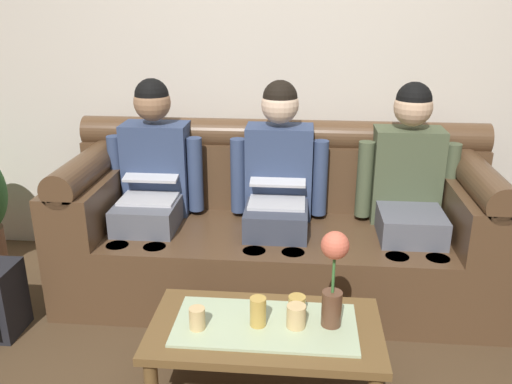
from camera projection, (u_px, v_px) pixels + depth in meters
name	position (u px, v px, depth m)	size (l,w,h in m)	color
back_wall_patterned	(284.00, 31.00, 3.26)	(6.00, 0.12, 2.90)	beige
couch	(277.00, 230.00, 3.14)	(2.41, 0.88, 0.96)	#513823
person_left	(153.00, 179.00, 3.10)	(0.56, 0.67, 1.22)	#595B66
person_middle	(278.00, 183.00, 3.03)	(0.56, 0.67, 1.22)	#383D4C
person_right	(409.00, 187.00, 2.97)	(0.56, 0.67, 1.22)	#595B66
coffee_table	(265.00, 334.00, 2.27)	(0.98, 0.53, 0.36)	brown
flower_vase	(334.00, 273.00, 2.16)	(0.11, 0.11, 0.42)	brown
cup_near_left	(296.00, 316.00, 2.21)	(0.08, 0.08, 0.10)	#DBB77A
cup_near_right	(297.00, 304.00, 2.32)	(0.08, 0.08, 0.08)	gold
cup_far_center	(258.00, 312.00, 2.22)	(0.07, 0.07, 0.13)	gold
cup_far_left	(197.00, 318.00, 2.20)	(0.07, 0.07, 0.09)	#DBB77A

